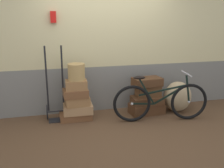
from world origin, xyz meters
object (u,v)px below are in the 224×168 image
at_px(suitcase_6, 147,100).
at_px(bicycle, 161,102).
at_px(suitcase_3, 75,93).
at_px(suitcase_4, 76,85).
at_px(suitcase_0, 76,116).
at_px(wicker_basket, 76,72).
at_px(suitcase_5, 147,108).
at_px(suitcase_7, 148,91).
at_px(luggage_trolley, 56,102).
at_px(suitcase_8, 147,82).
at_px(suitcase_1, 78,108).
at_px(suitcase_2, 77,101).
at_px(burlap_sack, 178,97).

xyz_separation_m(suitcase_6, bicycle, (0.11, -0.39, 0.09)).
distance_m(suitcase_3, suitcase_4, 0.15).
bearing_deg(suitcase_4, suitcase_0, 117.16).
relative_size(wicker_basket, bicycle, 0.17).
xyz_separation_m(suitcase_5, suitcase_7, (0.04, 0.06, 0.35)).
bearing_deg(luggage_trolley, suitcase_8, -3.85).
height_order(suitcase_4, suitcase_5, suitcase_4).
bearing_deg(suitcase_1, suitcase_2, -98.85).
relative_size(suitcase_6, bicycle, 0.34).
distance_m(suitcase_5, suitcase_6, 0.17).
bearing_deg(suitcase_7, bicycle, -81.59).
height_order(luggage_trolley, bicycle, luggage_trolley).
bearing_deg(bicycle, suitcase_6, 105.12).
bearing_deg(wicker_basket, burlap_sack, -1.35).
xyz_separation_m(suitcase_2, suitcase_5, (1.36, -0.00, -0.27)).
bearing_deg(burlap_sack, suitcase_0, 177.84).
height_order(suitcase_2, suitcase_7, suitcase_7).
xyz_separation_m(suitcase_6, suitcase_8, (0.00, 0.03, 0.36)).
height_order(suitcase_5, bicycle, bicycle).
xyz_separation_m(wicker_basket, bicycle, (1.47, -0.42, -0.54)).
height_order(suitcase_3, suitcase_7, suitcase_3).
bearing_deg(suitcase_3, suitcase_2, -0.46).
distance_m(suitcase_7, luggage_trolley, 1.79).
distance_m(suitcase_0, bicycle, 1.60).
xyz_separation_m(suitcase_2, suitcase_6, (1.36, -0.00, -0.10)).
distance_m(suitcase_3, suitcase_6, 1.42).
distance_m(suitcase_6, burlap_sack, 0.65).
xyz_separation_m(suitcase_4, suitcase_6, (1.37, -0.00, -0.40)).
distance_m(suitcase_2, burlap_sack, 2.01).
relative_size(suitcase_4, bicycle, 0.22).
xyz_separation_m(suitcase_6, suitcase_7, (0.04, 0.06, 0.18)).
height_order(suitcase_1, suitcase_7, suitcase_7).
height_order(suitcase_1, suitcase_5, suitcase_1).
bearing_deg(luggage_trolley, bicycle, -16.37).
bearing_deg(burlap_sack, suitcase_3, 179.49).
bearing_deg(bicycle, suitcase_2, 165.08).
relative_size(suitcase_3, suitcase_4, 1.15).
bearing_deg(wicker_basket, suitcase_5, -1.27).
bearing_deg(burlap_sack, suitcase_2, 179.46).
distance_m(suitcase_1, bicycle, 1.53).
distance_m(suitcase_4, luggage_trolley, 0.53).
height_order(suitcase_5, suitcase_8, suitcase_8).
xyz_separation_m(suitcase_4, suitcase_8, (1.37, 0.03, -0.04)).
distance_m(suitcase_5, burlap_sack, 0.68).
height_order(suitcase_2, wicker_basket, wicker_basket).
bearing_deg(bicycle, burlap_sack, 34.49).
height_order(suitcase_7, bicycle, bicycle).
relative_size(suitcase_5, burlap_sack, 1.08).
height_order(suitcase_4, burlap_sack, suitcase_4).
xyz_separation_m(suitcase_1, suitcase_6, (1.36, -0.05, 0.07)).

